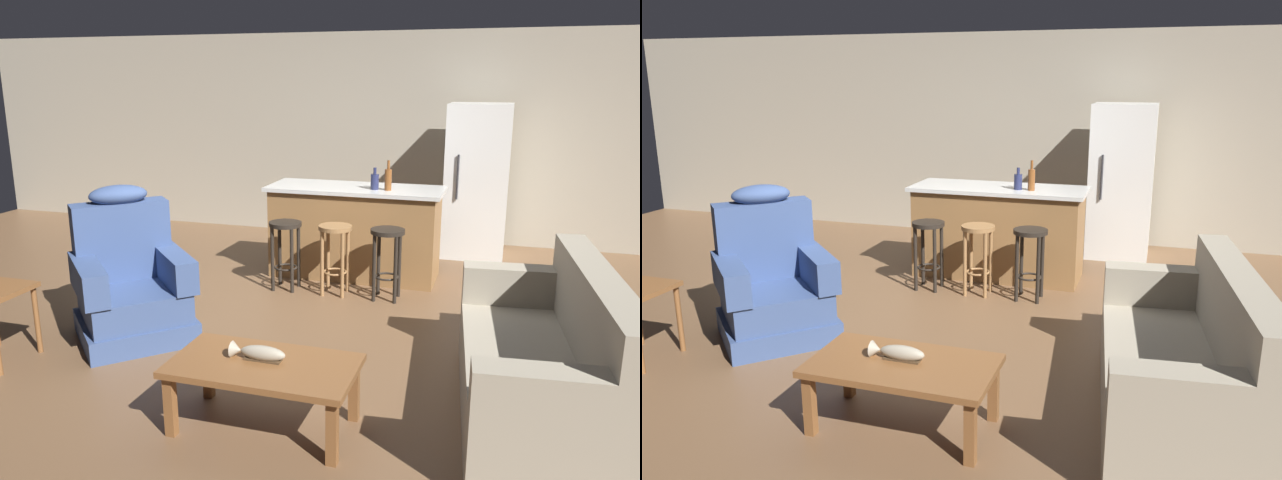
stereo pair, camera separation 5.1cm
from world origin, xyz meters
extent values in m
plane|color=brown|center=(0.00, 0.00, 0.00)|extent=(12.00, 12.00, 0.00)
cube|color=#A89E89|center=(0.00, 3.12, 1.30)|extent=(12.00, 0.05, 2.60)
cube|color=brown|center=(0.22, -1.71, 0.40)|extent=(1.10, 0.60, 0.04)
cube|color=brown|center=(-0.27, -1.95, 0.19)|extent=(0.06, 0.06, 0.38)
cube|color=brown|center=(0.71, -1.95, 0.19)|extent=(0.06, 0.06, 0.38)
cube|color=brown|center=(-0.27, -1.47, 0.19)|extent=(0.06, 0.06, 0.38)
cube|color=brown|center=(0.71, -1.47, 0.19)|extent=(0.06, 0.06, 0.38)
cube|color=#4C3823|center=(0.20, -1.68, 0.43)|extent=(0.22, 0.07, 0.01)
ellipsoid|color=#9E937F|center=(0.20, -1.68, 0.46)|extent=(0.28, 0.09, 0.09)
cone|color=#9E937F|center=(0.03, -1.68, 0.46)|extent=(0.06, 0.10, 0.10)
cube|color=#9E937F|center=(1.74, -1.08, 0.10)|extent=(1.03, 1.97, 0.20)
cube|color=#9E937F|center=(1.74, -1.08, 0.31)|extent=(1.03, 1.97, 0.22)
cube|color=#9E937F|center=(2.06, -1.05, 0.68)|extent=(0.39, 1.91, 0.52)
cube|color=#9E937F|center=(1.82, -1.92, 0.56)|extent=(0.86, 0.28, 0.28)
cube|color=#9E937F|center=(1.65, -0.23, 0.56)|extent=(0.86, 0.28, 0.28)
cube|color=#384C7A|center=(-1.29, -0.77, 0.09)|extent=(1.19, 1.19, 0.18)
cube|color=#384C7A|center=(-1.29, -0.77, 0.30)|extent=(1.10, 1.10, 0.24)
cube|color=#384C7A|center=(-1.50, -0.56, 0.74)|extent=(0.70, 0.71, 0.64)
ellipsoid|color=#384C7A|center=(-1.50, -0.56, 1.12)|extent=(0.51, 0.51, 0.16)
cube|color=#384C7A|center=(-1.04, -0.55, 0.55)|extent=(0.70, 0.69, 0.26)
cube|color=#384C7A|center=(-1.51, -1.02, 0.55)|extent=(0.70, 0.69, 0.26)
cylinder|color=brown|center=(-1.83, -1.23, 0.26)|extent=(0.04, 0.04, 0.52)
cube|color=olive|center=(0.00, 1.35, 0.45)|extent=(1.71, 0.63, 0.91)
cube|color=silver|center=(0.00, 1.35, 0.93)|extent=(1.80, 0.70, 0.04)
cylinder|color=black|center=(-0.54, 0.72, 0.66)|extent=(0.32, 0.32, 0.04)
torus|color=black|center=(-0.54, 0.72, 0.22)|extent=(0.23, 0.23, 0.02)
cylinder|color=black|center=(-0.64, 0.62, 0.32)|extent=(0.04, 0.04, 0.64)
cylinder|color=black|center=(-0.44, 0.62, 0.32)|extent=(0.04, 0.04, 0.64)
cylinder|color=black|center=(-0.64, 0.82, 0.32)|extent=(0.04, 0.04, 0.64)
cylinder|color=black|center=(-0.44, 0.82, 0.32)|extent=(0.04, 0.04, 0.64)
cylinder|color=olive|center=(-0.04, 0.72, 0.66)|extent=(0.32, 0.32, 0.04)
torus|color=olive|center=(-0.04, 0.72, 0.22)|extent=(0.23, 0.23, 0.02)
cylinder|color=olive|center=(-0.14, 0.62, 0.32)|extent=(0.04, 0.04, 0.64)
cylinder|color=olive|center=(0.06, 0.62, 0.32)|extent=(0.04, 0.04, 0.64)
cylinder|color=olive|center=(-0.14, 0.82, 0.32)|extent=(0.04, 0.04, 0.64)
cylinder|color=olive|center=(0.06, 0.82, 0.32)|extent=(0.04, 0.04, 0.64)
cylinder|color=black|center=(0.47, 0.72, 0.66)|extent=(0.32, 0.32, 0.04)
torus|color=black|center=(0.47, 0.72, 0.22)|extent=(0.23, 0.23, 0.02)
cylinder|color=black|center=(0.37, 0.62, 0.32)|extent=(0.04, 0.04, 0.64)
cylinder|color=black|center=(0.57, 0.62, 0.32)|extent=(0.04, 0.04, 0.64)
cylinder|color=black|center=(0.37, 0.82, 0.32)|extent=(0.04, 0.04, 0.64)
cylinder|color=black|center=(0.57, 0.82, 0.32)|extent=(0.04, 0.04, 0.64)
cube|color=white|center=(1.15, 2.55, 0.88)|extent=(0.70, 0.66, 1.76)
cylinder|color=#333338|center=(0.96, 2.20, 0.97)|extent=(0.02, 0.02, 0.50)
cylinder|color=brown|center=(0.36, 1.25, 1.05)|extent=(0.07, 0.07, 0.21)
cylinder|color=brown|center=(0.36, 1.25, 1.20)|extent=(0.03, 0.03, 0.09)
cylinder|color=#23284C|center=(0.22, 1.26, 1.03)|extent=(0.08, 0.08, 0.15)
cylinder|color=#23284C|center=(0.22, 1.26, 1.14)|extent=(0.03, 0.03, 0.07)
camera|label=1|loc=(1.52, -4.81, 2.03)|focal=35.00mm
camera|label=2|loc=(1.57, -4.80, 2.03)|focal=35.00mm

